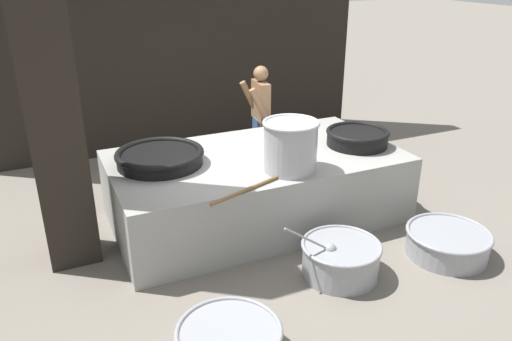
{
  "coord_description": "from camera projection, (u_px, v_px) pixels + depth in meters",
  "views": [
    {
      "loc": [
        -2.4,
        -5.27,
        3.1
      ],
      "look_at": [
        0.0,
        0.0,
        0.64
      ],
      "focal_mm": 35.0,
      "sensor_mm": 36.0,
      "label": 1
    }
  ],
  "objects": [
    {
      "name": "ground_plane",
      "position": [
        256.0,
        216.0,
        6.54
      ],
      "size": [
        60.0,
        60.0,
        0.0
      ],
      "primitive_type": "plane",
      "color": "slate"
    },
    {
      "name": "cook",
      "position": [
        260.0,
        114.0,
        7.72
      ],
      "size": [
        0.41,
        0.62,
        1.64
      ],
      "rotation": [
        0.0,
        0.0,
        3.03
      ],
      "color": "#8C6647",
      "rests_on": "ground_plane"
    },
    {
      "name": "support_pillar",
      "position": [
        43.0,
        58.0,
        4.8
      ],
      "size": [
        0.53,
        0.53,
        4.46
      ],
      "primitive_type": "cube",
      "color": "black",
      "rests_on": "ground_plane"
    },
    {
      "name": "giant_wok_far",
      "position": [
        357.0,
        137.0,
        6.49
      ],
      "size": [
        0.82,
        0.82,
        0.21
      ],
      "color": "black",
      "rests_on": "hearth_platform"
    },
    {
      "name": "stock_pot",
      "position": [
        290.0,
        145.0,
        5.64
      ],
      "size": [
        0.65,
        0.65,
        0.59
      ],
      "color": "#9E9EA3",
      "rests_on": "hearth_platform"
    },
    {
      "name": "stirring_paddle",
      "position": [
        261.0,
        184.0,
        5.36
      ],
      "size": [
        1.24,
        0.52,
        0.04
      ],
      "rotation": [
        0.0,
        0.0,
        0.36
      ],
      "color": "brown",
      "rests_on": "hearth_platform"
    },
    {
      "name": "back_wall",
      "position": [
        178.0,
        16.0,
        8.29
      ],
      "size": [
        6.59,
        0.24,
        4.46
      ],
      "primitive_type": "cube",
      "color": "black",
      "rests_on": "ground_plane"
    },
    {
      "name": "hearth_platform",
      "position": [
        256.0,
        186.0,
        6.38
      ],
      "size": [
        3.58,
        1.95,
        0.86
      ],
      "color": "gray",
      "rests_on": "ground_plane"
    },
    {
      "name": "prep_bowl_vegetables",
      "position": [
        340.0,
        258.0,
        5.24
      ],
      "size": [
        1.1,
        0.85,
        0.72
      ],
      "color": "gray",
      "rests_on": "ground_plane"
    },
    {
      "name": "prep_bowl_meat",
      "position": [
        447.0,
        242.0,
        5.61
      ],
      "size": [
        0.94,
        0.94,
        0.3
      ],
      "color": "gray",
      "rests_on": "ground_plane"
    },
    {
      "name": "giant_wok_near",
      "position": [
        160.0,
        157.0,
        5.88
      ],
      "size": [
        1.05,
        1.05,
        0.18
      ],
      "color": "black",
      "rests_on": "hearth_platform"
    }
  ]
}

